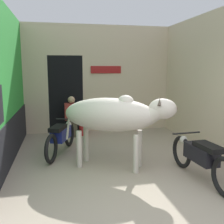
{
  "coord_description": "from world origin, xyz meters",
  "views": [
    {
      "loc": [
        -1.27,
        -3.45,
        1.97
      ],
      "look_at": [
        -0.11,
        2.11,
        1.03
      ],
      "focal_mm": 42.0,
      "sensor_mm": 36.0,
      "label": 1
    }
  ],
  "objects": [
    {
      "name": "ground_plane",
      "position": [
        0.0,
        0.0,
        0.0
      ],
      "size": [
        30.0,
        30.0,
        0.0
      ],
      "primitive_type": "plane",
      "color": "tan"
    },
    {
      "name": "motorcycle_far",
      "position": [
        -1.22,
        2.58,
        0.42
      ],
      "size": [
        0.81,
        1.81,
        0.75
      ],
      "color": "black",
      "rests_on": "ground_plane"
    },
    {
      "name": "wall_left_shopfront",
      "position": [
        -2.35,
        2.33,
        1.6
      ],
      "size": [
        0.25,
        4.69,
        3.3
      ],
      "color": "green",
      "rests_on": "ground_plane"
    },
    {
      "name": "wall_right_with_door",
      "position": [
        2.36,
        2.29,
        1.63
      ],
      "size": [
        0.22,
        4.69,
        3.3
      ],
      "color": "beige",
      "rests_on": "ground_plane"
    },
    {
      "name": "shopkeeper_seated",
      "position": [
        -0.88,
        4.19,
        0.62
      ],
      "size": [
        0.41,
        0.33,
        1.18
      ],
      "color": "brown",
      "rests_on": "ground_plane"
    },
    {
      "name": "cow",
      "position": [
        -0.19,
        1.51,
        1.07
      ],
      "size": [
        2.22,
        1.48,
        1.47
      ],
      "color": "beige",
      "rests_on": "ground_plane"
    },
    {
      "name": "motorcycle_near",
      "position": [
        1.17,
        0.57,
        0.43
      ],
      "size": [
        0.58,
        1.95,
        0.76
      ],
      "color": "black",
      "rests_on": "ground_plane"
    },
    {
      "name": "wall_back_with_doorway",
      "position": [
        -0.41,
        4.96,
        1.47
      ],
      "size": [
        4.54,
        0.93,
        3.3
      ],
      "color": "beige",
      "rests_on": "ground_plane"
    },
    {
      "name": "plastic_stool",
      "position": [
        -0.55,
        4.24,
        0.23
      ],
      "size": [
        0.37,
        0.37,
        0.43
      ],
      "color": "red",
      "rests_on": "ground_plane"
    }
  ]
}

